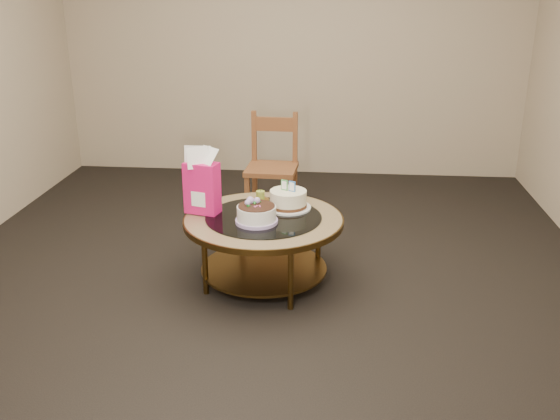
# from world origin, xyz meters

# --- Properties ---
(ground) EXTENTS (5.00, 5.00, 0.00)m
(ground) POSITION_xyz_m (0.00, 0.00, 0.00)
(ground) COLOR black
(ground) RESTS_ON ground
(room_walls) EXTENTS (4.52, 5.02, 2.61)m
(room_walls) POSITION_xyz_m (0.00, 0.00, 1.54)
(room_walls) COLOR tan
(room_walls) RESTS_ON ground
(coffee_table) EXTENTS (1.02, 1.02, 0.46)m
(coffee_table) POSITION_xyz_m (0.00, -0.00, 0.38)
(coffee_table) COLOR #523A17
(coffee_table) RESTS_ON ground
(decorated_cake) EXTENTS (0.26, 0.26, 0.15)m
(decorated_cake) POSITION_xyz_m (-0.03, -0.10, 0.51)
(decorated_cake) COLOR #AA8EC9
(decorated_cake) RESTS_ON coffee_table
(cream_cake) EXTENTS (0.30, 0.30, 0.19)m
(cream_cake) POSITION_xyz_m (0.14, 0.17, 0.52)
(cream_cake) COLOR white
(cream_cake) RESTS_ON coffee_table
(gift_bag) EXTENTS (0.24, 0.20, 0.43)m
(gift_bag) POSITION_xyz_m (-0.40, 0.04, 0.67)
(gift_bag) COLOR #EE166A
(gift_bag) RESTS_ON coffee_table
(pillar_candle) EXTENTS (0.12, 0.12, 0.09)m
(pillar_candle) POSITION_xyz_m (-0.05, 0.27, 0.49)
(pillar_candle) COLOR tan
(pillar_candle) RESTS_ON coffee_table
(dining_chair) EXTENTS (0.42, 0.42, 0.86)m
(dining_chair) POSITION_xyz_m (-0.07, 1.18, 0.44)
(dining_chair) COLOR brown
(dining_chair) RESTS_ON ground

